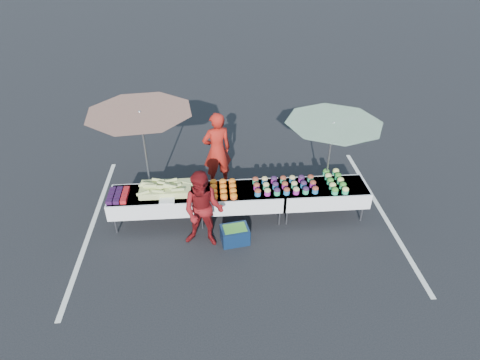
{
  "coord_description": "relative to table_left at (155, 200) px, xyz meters",
  "views": [
    {
      "loc": [
        -0.53,
        -6.88,
        5.61
      ],
      "look_at": [
        0.0,
        0.0,
        1.0
      ],
      "focal_mm": 30.0,
      "sensor_mm": 36.0,
      "label": 1
    }
  ],
  "objects": [
    {
      "name": "vendor",
      "position": [
        1.36,
        1.37,
        0.37
      ],
      "size": [
        0.8,
        0.64,
        1.9
      ],
      "primitive_type": "imported",
      "rotation": [
        0.0,
        0.0,
        3.43
      ],
      "color": "maroon",
      "rests_on": "ground"
    },
    {
      "name": "stripe_left",
      "position": [
        -1.4,
        0.0,
        -0.58
      ],
      "size": [
        0.1,
        5.0,
        0.0
      ],
      "primitive_type": "cube",
      "color": "silver",
      "rests_on": "ground"
    },
    {
      "name": "customer",
      "position": [
        1.03,
        -0.75,
        0.25
      ],
      "size": [
        0.93,
        0.8,
        1.67
      ],
      "primitive_type": "imported",
      "rotation": [
        0.0,
        0.0,
        -0.22
      ],
      "color": "maroon",
      "rests_on": "ground"
    },
    {
      "name": "carrot_bowls",
      "position": [
        1.45,
        -0.01,
        0.22
      ],
      "size": [
        0.55,
        0.69,
        0.11
      ],
      "color": "#E15219",
      "rests_on": "table_center"
    },
    {
      "name": "table_left",
      "position": [
        0.0,
        0.0,
        0.0
      ],
      "size": [
        1.86,
        0.81,
        0.75
      ],
      "color": "white",
      "rests_on": "ground"
    },
    {
      "name": "ground",
      "position": [
        1.8,
        0.0,
        -0.58
      ],
      "size": [
        80.0,
        80.0,
        0.0
      ],
      "primitive_type": "plane",
      "color": "black"
    },
    {
      "name": "potato_cups",
      "position": [
        2.75,
        0.0,
        0.25
      ],
      "size": [
        1.34,
        0.58,
        0.16
      ],
      "color": "#2366A5",
      "rests_on": "table_right"
    },
    {
      "name": "plastic_bags",
      "position": [
        0.3,
        -0.3,
        0.19
      ],
      "size": [
        0.3,
        0.25,
        0.05
      ],
      "primitive_type": "cube",
      "color": "white",
      "rests_on": "table_left"
    },
    {
      "name": "table_center",
      "position": [
        1.8,
        0.0,
        0.0
      ],
      "size": [
        1.86,
        0.81,
        0.75
      ],
      "color": "white",
      "rests_on": "ground"
    },
    {
      "name": "umbrella_right",
      "position": [
        3.75,
        0.4,
        1.29
      ],
      "size": [
        2.16,
        2.16,
        2.07
      ],
      "rotation": [
        0.0,
        0.0,
        -0.07
      ],
      "color": "black",
      "rests_on": "ground"
    },
    {
      "name": "umbrella_left",
      "position": [
        -0.19,
        0.78,
        1.48
      ],
      "size": [
        2.75,
        2.75,
        2.27
      ],
      "rotation": [
        0.0,
        0.0,
        -0.28
      ],
      "color": "black",
      "rests_on": "ground"
    },
    {
      "name": "table_right",
      "position": [
        3.6,
        0.0,
        0.0
      ],
      "size": [
        1.86,
        0.81,
        0.75
      ],
      "color": "white",
      "rests_on": "ground"
    },
    {
      "name": "stripe_right",
      "position": [
        5.0,
        0.0,
        -0.58
      ],
      "size": [
        0.1,
        5.0,
        0.0
      ],
      "primitive_type": "cube",
      "color": "silver",
      "rests_on": "ground"
    },
    {
      "name": "berry_punnets",
      "position": [
        -0.71,
        -0.06,
        0.21
      ],
      "size": [
        0.4,
        0.54,
        0.08
      ],
      "color": "black",
      "rests_on": "table_left"
    },
    {
      "name": "corn_pile",
      "position": [
        0.24,
        0.04,
        0.25
      ],
      "size": [
        1.16,
        0.57,
        0.26
      ],
      "color": "#A1AA57",
      "rests_on": "table_left"
    },
    {
      "name": "bean_baskets",
      "position": [
        3.86,
        0.08,
        0.24
      ],
      "size": [
        0.36,
        0.86,
        0.15
      ],
      "color": "#2BAE72",
      "rests_on": "table_right"
    },
    {
      "name": "storage_bin",
      "position": [
        1.64,
        -0.76,
        -0.4
      ],
      "size": [
        0.61,
        0.48,
        0.36
      ],
      "rotation": [
        0.0,
        0.0,
        0.16
      ],
      "color": "#0B1D39",
      "rests_on": "ground"
    }
  ]
}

